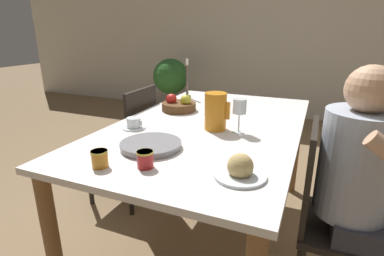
% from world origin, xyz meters
% --- Properties ---
extents(ground_plane, '(20.00, 20.00, 0.00)m').
position_xyz_m(ground_plane, '(0.00, 0.00, 0.00)').
color(ground_plane, '#7F6647').
extents(wall_back, '(10.00, 0.06, 2.60)m').
position_xyz_m(wall_back, '(0.00, 3.17, 1.30)').
color(wall_back, beige).
rests_on(wall_back, ground_plane).
extents(dining_table, '(1.03, 1.74, 0.77)m').
position_xyz_m(dining_table, '(0.00, 0.00, 0.68)').
color(dining_table, silver).
rests_on(dining_table, ground_plane).
extents(chair_person_side, '(0.42, 0.42, 0.91)m').
position_xyz_m(chair_person_side, '(0.70, -0.25, 0.48)').
color(chair_person_side, black).
rests_on(chair_person_side, ground_plane).
extents(chair_opposite, '(0.42, 0.42, 0.91)m').
position_xyz_m(chair_opposite, '(-0.70, 0.17, 0.48)').
color(chair_opposite, black).
rests_on(chair_opposite, ground_plane).
extents(person_seated, '(0.39, 0.41, 1.18)m').
position_xyz_m(person_seated, '(0.79, -0.28, 0.70)').
color(person_seated, '#33333D').
rests_on(person_seated, ground_plane).
extents(red_pitcher, '(0.15, 0.12, 0.20)m').
position_xyz_m(red_pitcher, '(0.07, -0.09, 0.88)').
color(red_pitcher, orange).
rests_on(red_pitcher, dining_table).
extents(wine_glass_water, '(0.07, 0.07, 0.18)m').
position_xyz_m(wine_glass_water, '(0.20, -0.09, 0.91)').
color(wine_glass_water, white).
rests_on(wine_glass_water, dining_table).
extents(teacup_near_person, '(0.13, 0.13, 0.06)m').
position_xyz_m(teacup_near_person, '(-0.36, -0.25, 0.80)').
color(teacup_near_person, silver).
rests_on(teacup_near_person, dining_table).
extents(teacup_across, '(0.13, 0.13, 0.06)m').
position_xyz_m(teacup_across, '(-0.03, 0.18, 0.80)').
color(teacup_across, silver).
rests_on(teacup_across, dining_table).
extents(serving_tray, '(0.29, 0.29, 0.03)m').
position_xyz_m(serving_tray, '(-0.12, -0.47, 0.79)').
color(serving_tray, gray).
rests_on(serving_tray, dining_table).
extents(bread_plate, '(0.20, 0.20, 0.10)m').
position_xyz_m(bread_plate, '(0.34, -0.59, 0.81)').
color(bread_plate, silver).
rests_on(bread_plate, dining_table).
extents(jam_jar_amber, '(0.07, 0.07, 0.07)m').
position_xyz_m(jam_jar_amber, '(-0.03, -0.66, 0.81)').
color(jam_jar_amber, '#A81E1E').
rests_on(jam_jar_amber, dining_table).
extents(jam_jar_red, '(0.07, 0.07, 0.07)m').
position_xyz_m(jam_jar_red, '(-0.20, -0.73, 0.81)').
color(jam_jar_red, '#C67A1E').
rests_on(jam_jar_red, dining_table).
extents(fruit_bowl, '(0.23, 0.23, 0.11)m').
position_xyz_m(fruit_bowl, '(-0.29, 0.19, 0.81)').
color(fruit_bowl, brown).
rests_on(fruit_bowl, dining_table).
extents(candlestick_tall, '(0.06, 0.06, 0.31)m').
position_xyz_m(candlestick_tall, '(-0.41, 0.60, 0.89)').
color(candlestick_tall, '#4C4238').
rests_on(candlestick_tall, dining_table).
extents(potted_plant, '(0.54, 0.54, 0.89)m').
position_xyz_m(potted_plant, '(-1.54, 2.51, 0.59)').
color(potted_plant, '#A8603D').
rests_on(potted_plant, ground_plane).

